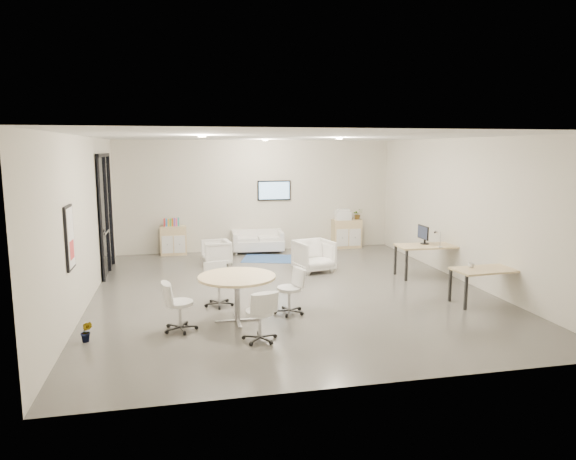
# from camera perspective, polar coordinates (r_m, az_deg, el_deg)

# --- Properties ---
(room_shell) EXTENTS (9.60, 10.60, 4.80)m
(room_shell) POSITION_cam_1_polar(r_m,az_deg,el_deg) (10.59, 0.21, 1.65)
(room_shell) COLOR #53514B
(room_shell) RESTS_ON ground
(glass_door) EXTENTS (0.09, 1.90, 2.85)m
(glass_door) POSITION_cam_1_polar(r_m,az_deg,el_deg) (12.97, -19.62, 2.05)
(glass_door) COLOR black
(glass_door) RESTS_ON room_shell
(artwork) EXTENTS (0.05, 0.54, 1.04)m
(artwork) POSITION_cam_1_polar(r_m,az_deg,el_deg) (8.95, -23.10, -0.81)
(artwork) COLOR black
(artwork) RESTS_ON room_shell
(wall_tv) EXTENTS (0.98, 0.06, 0.58)m
(wall_tv) POSITION_cam_1_polar(r_m,az_deg,el_deg) (15.03, -1.56, 4.41)
(wall_tv) COLOR black
(wall_tv) RESTS_ON room_shell
(ceiling_spots) EXTENTS (3.14, 4.14, 0.03)m
(ceiling_spots) POSITION_cam_1_polar(r_m,az_deg,el_deg) (11.28, -1.71, 10.14)
(ceiling_spots) COLOR #FFEAC6
(ceiling_spots) RESTS_ON room_shell
(sideboard_left) EXTENTS (0.72, 0.38, 0.81)m
(sideboard_left) POSITION_cam_1_polar(r_m,az_deg,el_deg) (14.77, -12.61, -1.15)
(sideboard_left) COLOR tan
(sideboard_left) RESTS_ON room_shell
(sideboard_right) EXTENTS (0.86, 0.41, 0.86)m
(sideboard_right) POSITION_cam_1_polar(r_m,az_deg,el_deg) (15.55, 6.52, -0.40)
(sideboard_right) COLOR tan
(sideboard_right) RESTS_ON room_shell
(books) EXTENTS (0.42, 0.14, 0.22)m
(books) POSITION_cam_1_polar(r_m,az_deg,el_deg) (14.70, -12.82, 0.84)
(books) COLOR red
(books) RESTS_ON sideboard_left
(printer) EXTENTS (0.49, 0.42, 0.32)m
(printer) POSITION_cam_1_polar(r_m,az_deg,el_deg) (15.43, 6.12, 1.70)
(printer) COLOR white
(printer) RESTS_ON sideboard_right
(loveseat) EXTENTS (1.50, 0.82, 0.54)m
(loveseat) POSITION_cam_1_polar(r_m,az_deg,el_deg) (14.80, -3.38, -1.35)
(loveseat) COLOR silver
(loveseat) RESTS_ON room_shell
(blue_rug) EXTENTS (1.84, 1.48, 0.01)m
(blue_rug) POSITION_cam_1_polar(r_m,az_deg,el_deg) (13.94, -1.69, -3.20)
(blue_rug) COLOR #2D4D8B
(blue_rug) RESTS_ON room_shell
(armchair_left) EXTENTS (0.71, 0.75, 0.70)m
(armchair_left) POSITION_cam_1_polar(r_m,az_deg,el_deg) (13.31, -7.97, -2.36)
(armchair_left) COLOR silver
(armchair_left) RESTS_ON room_shell
(armchair_right) EXTENTS (0.98, 0.94, 0.85)m
(armchair_right) POSITION_cam_1_polar(r_m,az_deg,el_deg) (12.48, 2.90, -2.70)
(armchair_right) COLOR silver
(armchair_right) RESTS_ON room_shell
(desk_rear) EXTENTS (1.44, 0.76, 0.74)m
(desk_rear) POSITION_cam_1_polar(r_m,az_deg,el_deg) (12.38, 15.24, -1.98)
(desk_rear) COLOR tan
(desk_rear) RESTS_ON room_shell
(desk_front) EXTENTS (1.36, 0.75, 0.69)m
(desk_front) POSITION_cam_1_polar(r_m,az_deg,el_deg) (10.58, 21.30, -4.39)
(desk_front) COLOR tan
(desk_front) RESTS_ON room_shell
(monitor) EXTENTS (0.20, 0.50, 0.44)m
(monitor) POSITION_cam_1_polar(r_m,az_deg,el_deg) (12.44, 14.81, -0.45)
(monitor) COLOR black
(monitor) RESTS_ON desk_rear
(round_table) EXTENTS (1.33, 1.33, 0.81)m
(round_table) POSITION_cam_1_polar(r_m,az_deg,el_deg) (8.87, -5.70, -5.58)
(round_table) COLOR tan
(round_table) RESTS_ON room_shell
(meeting_chairs) EXTENTS (2.65, 2.65, 0.82)m
(meeting_chairs) POSITION_cam_1_polar(r_m,az_deg,el_deg) (8.96, -5.67, -7.57)
(meeting_chairs) COLOR white
(meeting_chairs) RESTS_ON room_shell
(plant_cabinet) EXTENTS (0.32, 0.35, 0.24)m
(plant_cabinet) POSITION_cam_1_polar(r_m,az_deg,el_deg) (15.57, 7.74, 1.63)
(plant_cabinet) COLOR #3F7F3F
(plant_cabinet) RESTS_ON sideboard_right
(plant_floor) EXTENTS (0.23, 0.36, 0.15)m
(plant_floor) POSITION_cam_1_polar(r_m,az_deg,el_deg) (8.69, -21.45, -11.04)
(plant_floor) COLOR #3F7F3F
(plant_floor) RESTS_ON room_shell
(cup) EXTENTS (0.13, 0.11, 0.12)m
(cup) POSITION_cam_1_polar(r_m,az_deg,el_deg) (10.52, 19.69, -3.65)
(cup) COLOR white
(cup) RESTS_ON desk_front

